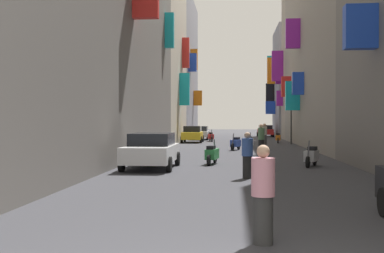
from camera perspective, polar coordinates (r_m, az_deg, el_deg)
The scene contains 22 objects.
ground_plane at distance 34.61m, azimuth 5.21°, elevation -2.55°, with size 140.00×140.00×0.00m, color #38383D.
building_left_near at distance 22.76m, azimuth -15.87°, elevation 14.07°, with size 7.24×32.28×14.49m.
building_left_mid_a at distance 44.19m, azimuth -5.39°, elevation 9.63°, with size 6.90×12.23×17.63m.
building_left_mid_b at distance 57.68m, azimuth -2.88°, elevation 6.98°, with size 7.02×15.50×16.50m.
building_right_mid_a at distance 38.00m, azimuth 17.49°, elevation 8.41°, with size 7.11×24.00×14.16m.
building_right_mid_b at distance 51.65m, azimuth 14.10°, elevation 7.11°, with size 7.17×3.84×15.47m.
building_right_far at distance 60.67m, azimuth 12.72°, elevation 5.12°, with size 7.21×9.19×13.25m.
parked_car_yellow at distance 42.91m, azimuth 0.07°, elevation -0.88°, with size 1.85×3.92×1.47m.
parked_car_white at distance 19.87m, azimuth -4.83°, elevation -2.77°, with size 2.03×4.14×1.45m.
parked_car_red at distance 58.09m, azimuth 8.71°, elevation -0.48°, with size 1.90×4.15×1.40m.
parked_car_silver at distance 49.51m, azimuth 0.99°, elevation -0.70°, with size 1.87×4.47×1.38m.
scooter_white at distance 34.23m, azimuth 6.83°, elevation -1.81°, with size 0.57×1.77×1.13m.
scooter_silver at distance 21.20m, azimuth 14.03°, elevation -3.40°, with size 0.80×1.72×1.13m.
scooter_green at distance 21.61m, azimuth 2.39°, elevation -3.30°, with size 0.61×1.98×1.13m.
scooter_orange at distance 42.73m, azimuth 10.20°, elevation -1.31°, with size 0.54×1.81×1.13m.
scooter_red at distance 45.04m, azimuth 2.26°, elevation -1.19°, with size 0.64×1.99×1.13m.
scooter_blue at distance 31.99m, azimuth 5.22°, elevation -1.99°, with size 0.75×1.83×1.13m.
pedestrian_crossing at distance 27.95m, azimuth 8.24°, elevation -1.51°, with size 0.48×0.48×1.78m.
pedestrian_near_left at distance 7.82m, azimuth 8.46°, elevation -8.06°, with size 0.43×0.43×1.60m.
pedestrian_near_right at distance 16.46m, azimuth 6.60°, elevation -3.45°, with size 0.50×0.50×1.58m.
pedestrian_mid_street at distance 37.50m, azimuth 8.63°, elevation -0.97°, with size 0.38×0.38×1.74m.
traffic_light_near_corner at distance 40.35m, azimuth 11.72°, elevation 2.08°, with size 0.26×0.34×4.32m.
Camera 1 is at (-0.12, -4.55, 1.99)m, focal length 44.82 mm.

